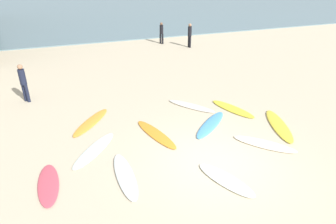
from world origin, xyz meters
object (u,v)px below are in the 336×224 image
(surfboard_2, at_px, (91,122))
(surfboard_7, at_px, (226,180))
(surfboard_5, at_px, (211,124))
(surfboard_6, at_px, (265,144))
(surfboard_0, at_px, (125,175))
(beachgoer_far, at_px, (161,32))
(surfboard_8, at_px, (94,150))
(surfboard_1, at_px, (233,109))
(surfboard_4, at_px, (191,106))
(surfboard_3, at_px, (48,184))
(beachgoer_near, at_px, (23,81))
(surfboard_10, at_px, (156,134))
(surfboard_9, at_px, (279,125))
(beachgoer_mid, at_px, (190,34))

(surfboard_2, relative_size, surfboard_7, 1.24)
(surfboard_5, xyz_separation_m, surfboard_6, (1.08, -1.88, -0.00))
(surfboard_0, height_order, beachgoer_far, beachgoer_far)
(surfboard_8, bearing_deg, surfboard_1, 50.60)
(surfboard_4, bearing_deg, surfboard_3, -6.97)
(surfboard_0, xyz_separation_m, beachgoer_near, (-2.92, 6.77, 0.92))
(surfboard_2, bearing_deg, surfboard_10, -2.77)
(surfboard_4, xyz_separation_m, surfboard_7, (-1.13, -4.83, 0.00))
(surfboard_3, xyz_separation_m, surfboard_4, (5.87, 3.27, 0.01))
(surfboard_6, xyz_separation_m, surfboard_7, (-2.21, -1.18, 0.00))
(surfboard_1, xyz_separation_m, beachgoer_near, (-8.23, 4.00, 0.92))
(surfboard_9, relative_size, surfboard_10, 1.07)
(surfboard_6, xyz_separation_m, surfboard_10, (-3.27, 1.94, -0.01))
(surfboard_7, height_order, beachgoer_mid, beachgoer_mid)
(surfboard_4, xyz_separation_m, surfboard_8, (-4.43, -1.97, -0.01))
(surfboard_0, xyz_separation_m, surfboard_8, (-0.65, 1.67, -0.01))
(surfboard_6, distance_m, surfboard_8, 5.76)
(beachgoer_near, bearing_deg, surfboard_0, -17.29)
(surfboard_0, xyz_separation_m, surfboard_1, (5.31, 2.77, -0.00))
(surfboard_9, bearing_deg, beachgoer_far, -69.91)
(surfboard_10, bearing_deg, beachgoer_mid, 45.97)
(surfboard_1, xyz_separation_m, surfboard_10, (-3.72, -0.84, -0.01))
(surfboard_4, relative_size, beachgoer_near, 1.31)
(surfboard_0, distance_m, surfboard_3, 2.13)
(surfboard_5, bearing_deg, beachgoer_mid, 118.85)
(surfboard_2, height_order, surfboard_4, surfboard_4)
(surfboard_0, distance_m, surfboard_10, 2.50)
(surfboard_2, height_order, surfboard_10, same)
(surfboard_6, bearing_deg, surfboard_7, 166.54)
(surfboard_8, distance_m, beachgoer_near, 5.66)
(surfboard_3, relative_size, surfboard_5, 0.80)
(surfboard_3, bearing_deg, surfboard_2, 64.36)
(surfboard_7, distance_m, surfboard_9, 4.11)
(surfboard_2, xyz_separation_m, surfboard_7, (3.14, -4.88, 0.01))
(surfboard_5, xyz_separation_m, beachgoer_near, (-6.70, 4.89, 0.92))
(surfboard_8, bearing_deg, surfboard_3, -98.09)
(surfboard_4, height_order, surfboard_6, surfboard_4)
(surfboard_6, relative_size, surfboard_8, 0.93)
(surfboard_9, xyz_separation_m, beachgoer_near, (-9.11, 5.88, 0.92))
(surfboard_1, relative_size, beachgoer_near, 1.28)
(surfboard_6, height_order, beachgoer_far, beachgoer_far)
(surfboard_4, distance_m, surfboard_6, 3.81)
(surfboard_7, xyz_separation_m, beachgoer_mid, (5.33, 14.39, 0.93))
(surfboard_9, bearing_deg, beachgoer_near, -11.88)
(surfboard_4, xyz_separation_m, surfboard_5, (0.00, -1.77, 0.00))
(surfboard_7, distance_m, beachgoer_near, 9.76)
(surfboard_5, bearing_deg, surfboard_1, 79.55)
(surfboard_7, distance_m, beachgoer_mid, 15.37)
(surfboard_3, distance_m, surfboard_6, 6.97)
(surfboard_1, relative_size, surfboard_4, 0.97)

